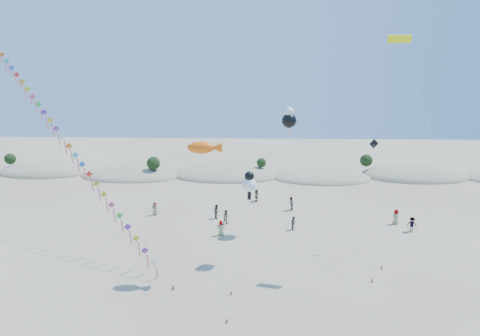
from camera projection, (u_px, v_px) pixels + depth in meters
name	position (u px, v px, depth m)	size (l,w,h in m)	color
dune_ridge	(232.00, 175.00, 68.42)	(145.30, 11.49, 5.57)	gray
kite_train	(63.00, 139.00, 42.44)	(25.88, 21.10, 21.38)	#3F2D1E
fish_kite	(205.00, 148.00, 34.20)	(3.86, 8.29, 12.15)	#3F2D1E
cartoon_kite_low	(249.00, 183.00, 37.56)	(2.12, 7.31, 8.85)	#3F2D1E
cartoon_kite_high	(289.00, 119.00, 44.00)	(7.62, 13.18, 13.97)	#3F2D1E
parafoil_kite	(402.00, 47.00, 34.25)	(5.07, 14.44, 20.98)	#3F2D1E
dark_kite	(376.00, 174.00, 39.29)	(0.98, 5.72, 11.32)	#3F2D1E
beachgoers	(278.00, 212.00, 49.14)	(31.51, 12.64, 1.81)	slate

